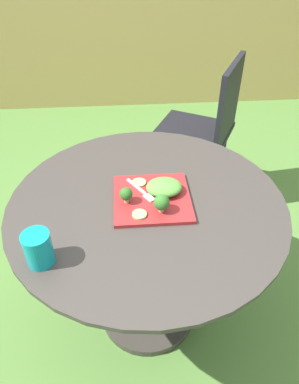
% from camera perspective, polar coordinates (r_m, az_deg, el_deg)
% --- Properties ---
extents(ground_plane, '(12.00, 12.00, 0.00)m').
position_cam_1_polar(ground_plane, '(1.83, -0.29, -18.70)').
color(ground_plane, '#4C7533').
extents(bamboo_fence, '(8.00, 0.08, 1.39)m').
position_cam_1_polar(bamboo_fence, '(3.41, -3.49, 24.60)').
color(bamboo_fence, tan).
rests_on(bamboo_fence, ground_plane).
extents(patio_table, '(1.00, 1.00, 0.72)m').
position_cam_1_polar(patio_table, '(1.44, -0.36, -8.31)').
color(patio_table, '#38332D').
rests_on(patio_table, ground_plane).
extents(patio_chair, '(0.60, 0.60, 0.90)m').
position_cam_1_polar(patio_chair, '(2.20, 9.28, 10.93)').
color(patio_chair, black).
rests_on(patio_chair, ground_plane).
extents(salad_plate, '(0.27, 0.27, 0.01)m').
position_cam_1_polar(salad_plate, '(1.28, 0.40, -1.04)').
color(salad_plate, maroon).
rests_on(salad_plate, patio_table).
extents(drinking_glass, '(0.08, 0.08, 0.11)m').
position_cam_1_polar(drinking_glass, '(1.10, -17.31, -8.85)').
color(drinking_glass, '#0F8C93').
rests_on(drinking_glass, patio_table).
extents(fork, '(0.10, 0.14, 0.00)m').
position_cam_1_polar(fork, '(1.30, -1.14, 0.09)').
color(fork, silver).
rests_on(fork, salad_plate).
extents(lettuce_mound, '(0.13, 0.11, 0.05)m').
position_cam_1_polar(lettuce_mound, '(1.29, 2.36, 0.79)').
color(lettuce_mound, '#519338').
rests_on(lettuce_mound, salad_plate).
extents(broccoli_floret_0, '(0.05, 0.05, 0.06)m').
position_cam_1_polar(broccoli_floret_0, '(1.24, -3.75, -0.36)').
color(broccoli_floret_0, '#99B770').
rests_on(broccoli_floret_0, salad_plate).
extents(broccoli_floret_1, '(0.05, 0.05, 0.07)m').
position_cam_1_polar(broccoli_floret_1, '(1.20, 1.96, -1.70)').
color(broccoli_floret_1, '#99B770').
rests_on(broccoli_floret_1, salad_plate).
extents(cucumber_slice_0, '(0.05, 0.05, 0.01)m').
position_cam_1_polar(cucumber_slice_0, '(1.34, -1.69, 1.54)').
color(cucumber_slice_0, '#8EB766').
rests_on(cucumber_slice_0, salad_plate).
extents(cucumber_slice_1, '(0.05, 0.05, 0.01)m').
position_cam_1_polar(cucumber_slice_1, '(1.20, -1.62, -3.60)').
color(cucumber_slice_1, '#8EB766').
rests_on(cucumber_slice_1, salad_plate).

